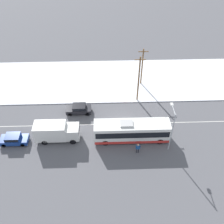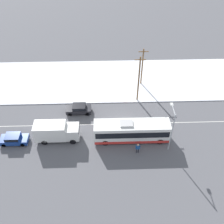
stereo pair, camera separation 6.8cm
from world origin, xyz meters
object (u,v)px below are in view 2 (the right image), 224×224
city_bus (132,131)px  streetlamp (172,125)px  sedan_car (79,109)px  utility_pole_roadside (139,79)px  parked_car_near_truck (14,139)px  utility_pole_snowlot (142,66)px  pedestrian_at_stop (138,147)px  box_truck (56,131)px

city_bus → streetlamp: (5.12, -1.73, 2.74)m
sedan_car → utility_pole_roadside: size_ratio=0.47×
city_bus → parked_car_near_truck: 17.23m
utility_pole_roadside → utility_pole_snowlot: bearing=76.2°
streetlamp → utility_pole_roadside: size_ratio=0.79×
utility_pole_roadside → utility_pole_snowlot: size_ratio=1.18×
sedan_car → streetlamp: 15.80m
parked_car_near_truck → pedestrian_at_stop: size_ratio=2.22×
city_bus → streetlamp: streetlamp is taller
sedan_car → utility_pole_roadside: utility_pole_roadside is taller
streetlamp → utility_pole_snowlot: utility_pole_snowlot is taller
pedestrian_at_stop → utility_pole_snowlot: utility_pole_snowlot is taller
box_truck → sedan_car: size_ratio=1.59×
parked_car_near_truck → utility_pole_roadside: 21.45m
box_truck → parked_car_near_truck: (-6.16, -0.51, -0.84)m
pedestrian_at_stop → utility_pole_roadside: 12.23m
streetlamp → utility_pole_snowlot: size_ratio=0.94×
pedestrian_at_stop → utility_pole_roadside: size_ratio=0.21×
city_bus → utility_pole_roadside: bearing=78.6°
city_bus → pedestrian_at_stop: (0.65, -2.70, -0.51)m
parked_car_near_truck → streetlamp: 22.67m
box_truck → utility_pole_roadside: utility_pole_roadside is taller
pedestrian_at_stop → utility_pole_snowlot: 16.92m
sedan_car → parked_car_near_truck: size_ratio=1.01×
box_truck → sedan_car: bearing=63.4°
pedestrian_at_stop → streetlamp: size_ratio=0.27×
utility_pole_roadside → utility_pole_snowlot: 5.03m
city_bus → box_truck: city_bus is taller
city_bus → parked_car_near_truck: size_ratio=2.73×
streetlamp → pedestrian_at_stop: bearing=-167.7°
city_bus → pedestrian_at_stop: bearing=-76.5°
box_truck → utility_pole_roadside: (12.86, 8.71, 2.83)m
parked_car_near_truck → utility_pole_roadside: (19.02, 9.22, 3.67)m
box_truck → pedestrian_at_stop: (11.70, -2.98, -0.54)m
parked_car_near_truck → city_bus: bearing=0.8°
city_bus → box_truck: size_ratio=1.70×
utility_pole_snowlot → sedan_car: bearing=-145.2°
streetlamp → box_truck: bearing=172.9°
box_truck → parked_car_near_truck: size_ratio=1.60×
sedan_car → utility_pole_roadside: (9.94, 2.90, 3.67)m
box_truck → streetlamp: bearing=-7.1°
city_bus → utility_pole_roadside: size_ratio=1.28×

